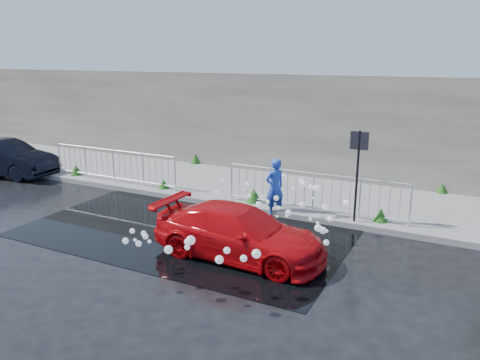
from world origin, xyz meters
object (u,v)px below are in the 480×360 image
object	(u,v)px
red_car	(239,233)
dark_car	(5,158)
person	(275,187)
sign_post	(358,162)

from	to	relation	value
red_car	dark_car	world-z (taller)	dark_car
dark_car	person	distance (m)	10.48
person	dark_car	bearing A→B (deg)	-56.38
sign_post	dark_car	distance (m)	12.71
red_car	person	size ratio (longest dim) A/B	2.42
sign_post	red_car	xyz separation A→B (m)	(-1.79, -3.00, -1.16)
sign_post	person	bearing A→B (deg)	-177.38
red_car	person	bearing A→B (deg)	9.01
red_car	person	xyz separation A→B (m)	(-0.39, 2.90, 0.24)
dark_car	person	xyz separation A→B (m)	(10.47, 0.40, 0.15)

